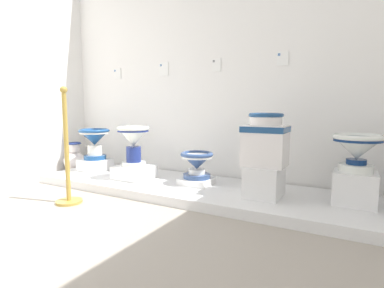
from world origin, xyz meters
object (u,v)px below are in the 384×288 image
(antique_toilet_leftmost, at_px, (133,140))
(info_placard_first, at_px, (117,74))
(info_placard_third, at_px, (216,65))
(info_placard_second, at_px, (164,69))
(plinth_block_rightmost, at_px, (197,181))
(stanchion_post_near_left, at_px, (67,166))
(antique_toilet_slender_white, at_px, (94,139))
(plinth_block_slender_white, at_px, (95,165))
(plinth_block_leftmost, at_px, (134,172))
(plinth_block_squat_floral, at_px, (264,181))
(antique_toilet_broad_patterned, at_px, (357,148))
(antique_toilet_rightmost, at_px, (197,162))
(antique_toilet_squat_floral, at_px, (265,139))
(plinth_block_broad_patterned, at_px, (355,188))
(decorative_vase_spare, at_px, (75,159))
(info_placard_fourth, at_px, (283,58))

(antique_toilet_leftmost, height_order, info_placard_first, info_placard_first)
(info_placard_third, bearing_deg, info_placard_second, 180.00)
(plinth_block_rightmost, height_order, stanchion_post_near_left, stanchion_post_near_left)
(antique_toilet_slender_white, height_order, antique_toilet_leftmost, antique_toilet_leftmost)
(plinth_block_slender_white, distance_m, plinth_block_leftmost, 0.71)
(plinth_block_squat_floral, bearing_deg, plinth_block_leftmost, -178.90)
(plinth_block_leftmost, distance_m, antique_toilet_broad_patterned, 2.16)
(antique_toilet_rightmost, xyz_separation_m, plinth_block_squat_floral, (0.71, -0.09, -0.09))
(info_placard_first, bearing_deg, antique_toilet_squat_floral, -14.06)
(plinth_block_broad_patterned, bearing_deg, info_placard_third, 163.56)
(plinth_block_slender_white, relative_size, info_placard_third, 2.41)
(plinth_block_rightmost, xyz_separation_m, plinth_block_broad_patterned, (1.40, 0.04, 0.10))
(antique_toilet_leftmost, height_order, antique_toilet_squat_floral, antique_toilet_squat_floral)
(antique_toilet_slender_white, height_order, antique_toilet_broad_patterned, antique_toilet_broad_patterned)
(antique_toilet_leftmost, height_order, antique_toilet_rightmost, antique_toilet_leftmost)
(decorative_vase_spare, bearing_deg, antique_toilet_leftmost, -9.91)
(info_placard_first, xyz_separation_m, info_placard_fourth, (2.15, -0.00, 0.03))
(plinth_block_rightmost, distance_m, info_placard_first, 1.92)
(plinth_block_slender_white, relative_size, plinth_block_rightmost, 1.11)
(plinth_block_leftmost, bearing_deg, plinth_block_rightmost, 8.93)
(antique_toilet_broad_patterned, distance_m, info_placard_second, 2.27)
(antique_toilet_rightmost, distance_m, info_placard_first, 1.80)
(antique_toilet_slender_white, relative_size, info_placard_fourth, 2.75)
(plinth_block_slender_white, height_order, decorative_vase_spare, decorative_vase_spare)
(info_placard_second, bearing_deg, plinth_block_leftmost, -92.28)
(plinth_block_rightmost, relative_size, info_placard_second, 1.90)
(antique_toilet_slender_white, xyz_separation_m, antique_toilet_rightmost, (1.42, 0.00, -0.16))
(antique_toilet_slender_white, bearing_deg, plinth_block_slender_white, 90.00)
(plinth_block_slender_white, bearing_deg, antique_toilet_leftmost, -8.79)
(antique_toilet_squat_floral, bearing_deg, antique_toilet_leftmost, -178.90)
(antique_toilet_rightmost, relative_size, info_placard_first, 2.43)
(plinth_block_squat_floral, relative_size, info_placard_fourth, 2.64)
(antique_toilet_leftmost, bearing_deg, decorative_vase_spare, 170.09)
(antique_toilet_slender_white, bearing_deg, info_placard_fourth, 12.11)
(plinth_block_slender_white, relative_size, antique_toilet_slender_white, 0.90)
(antique_toilet_leftmost, relative_size, info_placard_fourth, 3.17)
(info_placard_first, bearing_deg, plinth_block_broad_patterned, -8.28)
(antique_toilet_leftmost, xyz_separation_m, stanchion_post_near_left, (-0.14, -0.74, -0.17))
(plinth_block_broad_patterned, xyz_separation_m, info_placard_second, (-2.10, 0.41, 1.10))
(plinth_block_leftmost, bearing_deg, antique_toilet_slender_white, 171.21)
(plinth_block_leftmost, height_order, antique_toilet_squat_floral, antique_toilet_squat_floral)
(antique_toilet_slender_white, distance_m, plinth_block_squat_floral, 2.14)
(plinth_block_slender_white, relative_size, plinth_block_broad_patterned, 1.07)
(plinth_block_slender_white, height_order, info_placard_fourth, info_placard_fourth)
(info_placard_third, xyz_separation_m, decorative_vase_spare, (-1.90, -0.36, -1.15))
(antique_toilet_broad_patterned, distance_m, info_placard_third, 1.66)
(plinth_block_slender_white, height_order, antique_toilet_rightmost, antique_toilet_rightmost)
(plinth_block_squat_floral, distance_m, antique_toilet_broad_patterned, 0.77)
(plinth_block_squat_floral, height_order, plinth_block_broad_patterned, plinth_block_squat_floral)
(info_placard_second, bearing_deg, antique_toilet_rightmost, -33.09)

